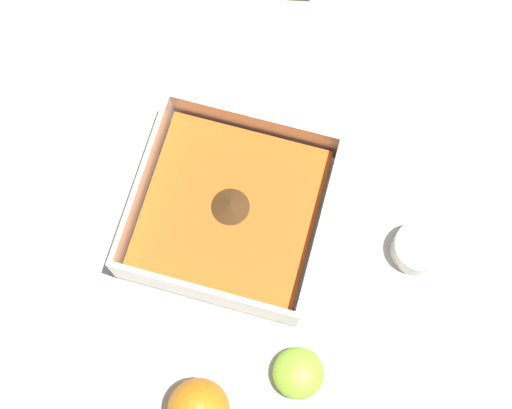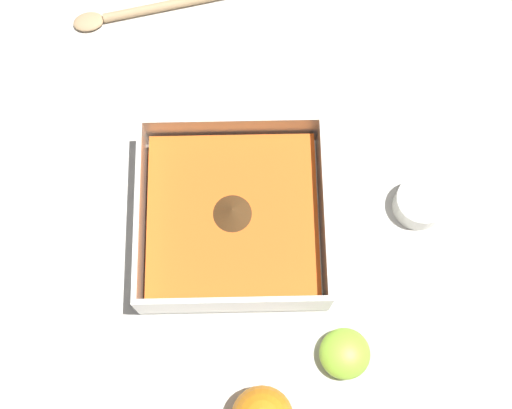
{
  "view_description": "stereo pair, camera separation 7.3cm",
  "coord_description": "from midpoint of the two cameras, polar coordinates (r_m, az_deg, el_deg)",
  "views": [
    {
      "loc": [
        0.08,
        -0.2,
        0.82
      ],
      "look_at": [
        0.02,
        0.05,
        0.03
      ],
      "focal_mm": 50.0,
      "sensor_mm": 36.0,
      "label": 1
    },
    {
      "loc": [
        0.01,
        -0.21,
        0.82
      ],
      "look_at": [
        0.02,
        0.05,
        0.03
      ],
      "focal_mm": 50.0,
      "sensor_mm": 36.0,
      "label": 2
    }
  ],
  "objects": [
    {
      "name": "wooden_spoon",
      "position": [
        0.98,
        -10.7,
        14.84
      ],
      "size": [
        0.23,
        0.07,
        0.01
      ],
      "rotation": [
        0.0,
        0.0,
        3.35
      ],
      "color": "tan",
      "rests_on": "ground_plane"
    },
    {
      "name": "lemon_half",
      "position": [
        0.81,
        4.53,
        -12.18
      ],
      "size": [
        0.06,
        0.06,
        0.03
      ],
      "color": "#93CC38",
      "rests_on": "ground_plane"
    },
    {
      "name": "square_dish",
      "position": [
        0.83,
        -4.35,
        -1.41
      ],
      "size": [
        0.22,
        0.22,
        0.07
      ],
      "color": "silver",
      "rests_on": "ground_plane"
    },
    {
      "name": "spice_bowl",
      "position": [
        0.86,
        10.65,
        -0.21
      ],
      "size": [
        0.06,
        0.06,
        0.03
      ],
      "color": "silver",
      "rests_on": "ground_plane"
    },
    {
      "name": "ground_plane",
      "position": [
        0.84,
        -3.56,
        -4.19
      ],
      "size": [
        4.0,
        4.0,
        0.0
      ],
      "primitive_type": "plane",
      "color": "beige"
    }
  ]
}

